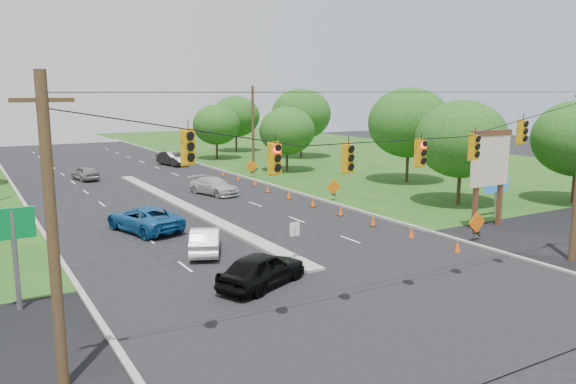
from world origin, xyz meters
TOP-DOWN VIEW (x-y plane):
  - ground at (0.00, 0.00)m, footprint 160.00×160.00m
  - grass_right at (30.00, 20.00)m, footprint 40.00×160.00m
  - cross_street at (0.00, 0.00)m, footprint 160.00×14.00m
  - curb_left at (-10.10, 30.00)m, footprint 0.25×110.00m
  - curb_right at (10.10, 30.00)m, footprint 0.25×110.00m
  - median at (0.00, 21.00)m, footprint 1.00×34.00m
  - median_sign at (0.00, 6.00)m, footprint 0.55×0.06m
  - signal_span at (-0.05, -1.00)m, footprint 25.60×0.32m
  - utility_pole_far_right at (12.50, 35.00)m, footprint 0.28×0.28m
  - pylon_sign at (14.31, 6.20)m, footprint 5.90×2.30m
  - cone_0 at (8.24, 3.00)m, footprint 0.32×0.32m
  - cone_1 at (8.24, 6.50)m, footprint 0.32×0.32m
  - cone_2 at (8.24, 10.00)m, footprint 0.32×0.32m
  - cone_3 at (8.24, 13.50)m, footprint 0.32×0.32m
  - cone_4 at (8.24, 17.00)m, footprint 0.32×0.32m
  - cone_5 at (8.24, 20.50)m, footprint 0.32×0.32m
  - cone_6 at (8.24, 24.00)m, footprint 0.32×0.32m
  - cone_7 at (8.84, 27.50)m, footprint 0.32×0.32m
  - cone_8 at (8.84, 31.00)m, footprint 0.32×0.32m
  - cone_9 at (8.84, 34.50)m, footprint 0.32×0.32m
  - work_sign_0 at (10.80, 4.00)m, footprint 1.27×0.58m
  - work_sign_1 at (10.80, 18.00)m, footprint 1.27×0.58m
  - work_sign_2 at (10.80, 32.00)m, footprint 1.27×0.58m
  - tree_7 at (18.00, 12.00)m, footprint 6.72×6.72m
  - tree_8 at (22.00, 22.00)m, footprint 7.56×7.56m
  - tree_9 at (16.00, 34.00)m, footprint 5.88×5.88m
  - tree_10 at (24.00, 44.00)m, footprint 7.56×7.56m
  - tree_11 at (20.00, 55.00)m, footprint 6.72×6.72m
  - tree_12 at (14.00, 48.00)m, footprint 5.88×5.88m
  - black_sedan at (-3.08, 3.65)m, footprint 4.99×3.61m
  - white_sedan at (-3.22, 9.80)m, footprint 3.11×4.47m
  - blue_pickup at (-4.62, 16.12)m, footprint 4.01×6.13m
  - silver_car_far at (3.96, 25.43)m, footprint 3.26×5.27m
  - silver_car_oncoming at (-3.70, 38.84)m, footprint 2.27×4.21m
  - dark_car_receding at (7.19, 45.11)m, footprint 2.56×5.07m

SIDE VIEW (x-z plane):
  - ground at x=0.00m, z-range 0.00..0.00m
  - grass_right at x=30.00m, z-range -0.03..0.03m
  - cross_street at x=0.00m, z-range -0.01..0.01m
  - curb_left at x=-10.10m, z-range -0.08..0.08m
  - curb_right at x=10.10m, z-range -0.08..0.08m
  - median at x=0.00m, z-range -0.09..0.09m
  - cone_0 at x=8.24m, z-range 0.00..0.70m
  - cone_1 at x=8.24m, z-range 0.00..0.70m
  - cone_2 at x=8.24m, z-range 0.00..0.70m
  - cone_3 at x=8.24m, z-range 0.00..0.70m
  - cone_4 at x=8.24m, z-range 0.00..0.70m
  - cone_5 at x=8.24m, z-range 0.00..0.70m
  - cone_6 at x=8.24m, z-range 0.00..0.70m
  - cone_7 at x=8.84m, z-range 0.00..0.70m
  - cone_8 at x=8.84m, z-range 0.00..0.70m
  - cone_9 at x=8.84m, z-range 0.00..0.70m
  - silver_car_oncoming at x=-3.70m, z-range 0.00..1.36m
  - white_sedan at x=-3.22m, z-range 0.00..1.40m
  - silver_car_far at x=3.96m, z-range 0.00..1.42m
  - blue_pickup at x=-4.62m, z-range 0.00..1.57m
  - black_sedan at x=-3.08m, z-range 0.00..1.58m
  - dark_car_receding at x=7.19m, z-range 0.00..1.60m
  - work_sign_0 at x=10.80m, z-range 0.41..1.78m
  - work_sign_1 at x=10.80m, z-range 0.41..1.78m
  - work_sign_2 at x=10.80m, z-range 0.41..1.78m
  - median_sign at x=0.00m, z-range 0.44..2.49m
  - pylon_sign at x=14.31m, z-range 0.94..7.06m
  - tree_9 at x=16.00m, z-range 0.91..7.77m
  - tree_12 at x=14.00m, z-range 0.91..7.77m
  - utility_pole_far_right at x=12.50m, z-range 0.00..9.00m
  - tree_7 at x=18.00m, z-range 1.04..8.88m
  - tree_11 at x=20.00m, z-range 1.04..8.88m
  - signal_span at x=-0.05m, z-range 0.47..9.47m
  - tree_8 at x=22.00m, z-range 1.17..9.99m
  - tree_10 at x=24.00m, z-range 1.17..9.99m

